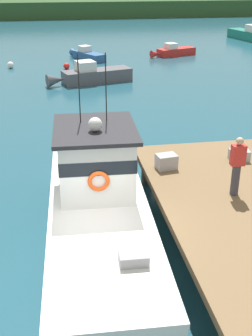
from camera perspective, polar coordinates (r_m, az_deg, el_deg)
name	(u,v)px	position (r m, az deg, el deg)	size (l,w,h in m)	color
ground_plane	(95,260)	(11.19, -4.17, -12.06)	(200.00, 200.00, 0.00)	#1E4C5B
main_fishing_boat	(98,206)	(11.44, -3.67, -5.10)	(2.85, 9.86, 4.80)	white
crate_stack_near_edge	(166,162)	(13.07, 5.37, 0.86)	(0.60, 0.44, 0.44)	#9E9EA3
crate_single_far	(239,155)	(14.07, 14.77, 1.67)	(0.60, 0.44, 0.34)	#9E9EA3
deckhand_further_back	(237,165)	(11.61, 14.50, 0.38)	(0.36, 0.22, 1.63)	#383842
moored_boat_near_channel	(250,35)	(48.35, 16.13, 16.59)	(2.65, 6.42, 1.60)	#196B5B
moored_boat_outer_mooring	(173,51)	(38.13, 6.30, 15.11)	(4.24, 2.25, 1.07)	red
moored_boat_far_left	(87,55)	(36.44, -5.21, 14.70)	(2.78, 4.03, 1.06)	#285184
moored_boat_off_the_point	(91,75)	(28.55, -4.61, 12.16)	(5.67, 2.60, 1.42)	#4C4C51
mooring_buoy_outer	(66,66)	(32.88, -7.89, 13.23)	(0.46, 0.46, 0.46)	red
mooring_buoy_channel_marker	(11,65)	(34.01, -15.05, 13.04)	(0.48, 0.48, 0.48)	silver
far_shoreline	(55,9)	(71.15, -9.38, 20.08)	(120.00, 8.00, 2.40)	#284723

